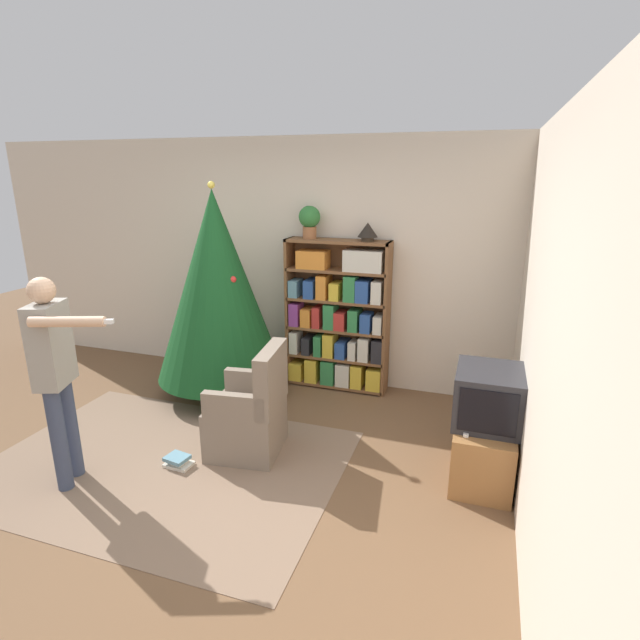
{
  "coord_description": "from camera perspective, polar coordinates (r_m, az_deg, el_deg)",
  "views": [
    {
      "loc": [
        1.81,
        -2.83,
        2.24
      ],
      "look_at": [
        0.53,
        0.96,
        1.05
      ],
      "focal_mm": 28.0,
      "sensor_mm": 36.0,
      "label": 1
    }
  ],
  "objects": [
    {
      "name": "area_rug",
      "position": [
        4.32,
        -17.37,
        -15.43
      ],
      "size": [
        2.78,
        1.98,
        0.01
      ],
      "color": "#7F6651",
      "rests_on": "ground_plane"
    },
    {
      "name": "book_pile_near_tree",
      "position": [
        4.9,
        -9.58,
        -10.47
      ],
      "size": [
        0.21,
        0.16,
        0.07
      ],
      "color": "gold",
      "rests_on": "ground_plane"
    },
    {
      "name": "christmas_tree",
      "position": [
        5.05,
        -11.66,
        3.78
      ],
      "size": [
        1.29,
        1.29,
        2.16
      ],
      "color": "#4C3323",
      "rests_on": "ground_plane"
    },
    {
      "name": "bookshelf",
      "position": [
        5.23,
        2.11,
        -0.01
      ],
      "size": [
        1.08,
        0.27,
        1.59
      ],
      "color": "brown",
      "rests_on": "ground_plane"
    },
    {
      "name": "wall_right",
      "position": [
        3.01,
        25.04,
        -3.25
      ],
      "size": [
        0.1,
        8.0,
        2.6
      ],
      "color": "beige",
      "rests_on": "ground_plane"
    },
    {
      "name": "ground_plane",
      "position": [
        4.04,
        -12.13,
        -17.56
      ],
      "size": [
        14.0,
        14.0,
        0.0
      ],
      "primitive_type": "plane",
      "color": "brown"
    },
    {
      "name": "armchair",
      "position": [
        4.2,
        -7.96,
        -10.78
      ],
      "size": [
        0.64,
        0.63,
        0.92
      ],
      "rotation": [
        0.0,
        0.0,
        -1.44
      ],
      "color": "#7A6B5B",
      "rests_on": "ground_plane"
    },
    {
      "name": "wall_back",
      "position": [
        5.42,
        -1.18,
        6.55
      ],
      "size": [
        8.0,
        0.1,
        2.6
      ],
      "color": "beige",
      "rests_on": "ground_plane"
    },
    {
      "name": "book_pile_by_chair",
      "position": [
        4.25,
        -15.93,
        -15.27
      ],
      "size": [
        0.22,
        0.17,
        0.09
      ],
      "color": "beige",
      "rests_on": "ground_plane"
    },
    {
      "name": "potted_plant",
      "position": [
        5.14,
        -1.21,
        11.4
      ],
      "size": [
        0.22,
        0.22,
        0.33
      ],
      "color": "#935B38",
      "rests_on": "bookshelf"
    },
    {
      "name": "tv_stand",
      "position": [
        4.09,
        18.1,
        -13.81
      ],
      "size": [
        0.43,
        0.77,
        0.46
      ],
      "color": "#996638",
      "rests_on": "ground_plane"
    },
    {
      "name": "standing_person",
      "position": [
        3.99,
        -28.02,
        -4.73
      ],
      "size": [
        0.72,
        0.44,
        1.57
      ],
      "rotation": [
        0.0,
        0.0,
        -1.22
      ],
      "color": "#38425B",
      "rests_on": "ground_plane"
    },
    {
      "name": "game_remote",
      "position": [
        3.77,
        16.37,
        -12.18
      ],
      "size": [
        0.04,
        0.12,
        0.02
      ],
      "color": "white",
      "rests_on": "tv_stand"
    },
    {
      "name": "television",
      "position": [
        3.89,
        18.67,
        -8.28
      ],
      "size": [
        0.47,
        0.55,
        0.41
      ],
      "color": "#28282D",
      "rests_on": "tv_stand"
    },
    {
      "name": "table_lamp",
      "position": [
        4.98,
        5.47,
        10.13
      ],
      "size": [
        0.2,
        0.2,
        0.18
      ],
      "color": "#473828",
      "rests_on": "bookshelf"
    }
  ]
}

